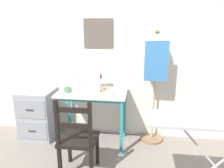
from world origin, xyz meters
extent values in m
plane|color=gray|center=(0.00, 0.00, 0.00)|extent=(14.00, 14.00, 0.00)
cube|color=silver|center=(0.00, 0.61, 1.27)|extent=(10.00, 0.05, 2.55)
cube|color=brown|center=(0.04, 0.58, 1.50)|extent=(0.41, 0.02, 0.40)
cube|color=silver|center=(0.00, 0.27, 0.74)|extent=(0.91, 0.55, 0.02)
cube|color=teal|center=(0.00, 0.04, 0.71)|extent=(0.83, 0.03, 0.04)
cube|color=teal|center=(-0.42, 0.04, 0.37)|extent=(0.04, 0.04, 0.73)
cube|color=teal|center=(0.42, 0.04, 0.37)|extent=(0.04, 0.04, 0.73)
cube|color=teal|center=(-0.42, 0.51, 0.37)|extent=(0.04, 0.04, 0.73)
cube|color=teal|center=(0.42, 0.51, 0.37)|extent=(0.04, 0.04, 0.73)
cube|color=white|center=(-0.05, 0.30, 0.80)|extent=(0.32, 0.18, 0.08)
cube|color=white|center=(0.07, 0.30, 0.96)|extent=(0.09, 0.15, 0.24)
cube|color=white|center=(-0.07, 0.30, 1.04)|extent=(0.28, 0.14, 0.07)
cube|color=white|center=(-0.19, 0.30, 0.92)|extent=(0.04, 0.10, 0.17)
cylinder|color=#B22D2D|center=(0.12, 0.30, 0.96)|extent=(0.02, 0.06, 0.06)
cylinder|color=#99999E|center=(0.07, 0.30, 1.09)|extent=(0.01, 0.01, 0.02)
cylinder|color=#56895B|center=(-0.31, 0.21, 0.79)|extent=(0.11, 0.11, 0.06)
cylinder|color=#2F4B32|center=(-0.31, 0.21, 0.81)|extent=(0.09, 0.09, 0.01)
cube|color=silver|center=(0.33, 0.22, 0.76)|extent=(0.05, 0.09, 0.00)
cube|color=silver|center=(0.34, 0.21, 0.76)|extent=(0.07, 0.07, 0.00)
torus|color=#DB511E|center=(0.30, 0.16, 0.76)|extent=(0.03, 0.03, 0.01)
torus|color=#DB511E|center=(0.30, 0.16, 0.76)|extent=(0.03, 0.03, 0.01)
cylinder|color=orange|center=(0.16, 0.29, 0.78)|extent=(0.03, 0.03, 0.04)
cylinder|color=beige|center=(0.16, 0.29, 0.80)|extent=(0.04, 0.04, 0.00)
cylinder|color=beige|center=(0.16, 0.29, 0.76)|extent=(0.04, 0.04, 0.00)
cube|color=black|center=(-0.02, -0.36, 0.41)|extent=(0.40, 0.38, 0.04)
cube|color=black|center=(-0.19, -0.20, 0.20)|extent=(0.04, 0.04, 0.39)
cube|color=black|center=(0.15, -0.20, 0.20)|extent=(0.04, 0.04, 0.39)
cube|color=black|center=(-0.19, -0.52, 0.20)|extent=(0.04, 0.04, 0.39)
cube|color=black|center=(0.15, -0.52, 0.20)|extent=(0.04, 0.04, 0.39)
cube|color=black|center=(-0.19, -0.52, 0.67)|extent=(0.04, 0.04, 0.48)
cube|color=black|center=(0.15, -0.52, 0.67)|extent=(0.04, 0.04, 0.48)
cube|color=black|center=(-0.02, -0.52, 0.82)|extent=(0.34, 0.02, 0.06)
cube|color=black|center=(-0.02, -0.52, 0.65)|extent=(0.34, 0.02, 0.06)
cube|color=#93999E|center=(-0.83, 0.36, 0.35)|extent=(0.46, 0.45, 0.71)
cube|color=gray|center=(-0.83, 0.13, 0.51)|extent=(0.43, 0.01, 0.26)
cube|color=#333338|center=(-0.83, 0.12, 0.51)|extent=(0.10, 0.01, 0.02)
cube|color=gray|center=(-0.83, 0.13, 0.20)|extent=(0.43, 0.01, 0.26)
cube|color=#333338|center=(-0.83, 0.12, 0.20)|extent=(0.10, 0.01, 0.02)
cylinder|color=#846647|center=(0.82, 0.47, 0.01)|extent=(0.32, 0.32, 0.03)
cylinder|color=#ADA89E|center=(0.82, 0.47, 0.51)|extent=(0.03, 0.03, 0.95)
ellipsoid|color=beige|center=(0.82, 0.47, 1.20)|extent=(0.35, 0.25, 0.61)
sphere|color=brown|center=(0.82, 0.47, 1.52)|extent=(0.06, 0.06, 0.06)
cube|color=teal|center=(0.82, 0.34, 1.17)|extent=(0.30, 0.01, 0.51)
cube|color=#ADB2B7|center=(1.31, -0.67, 0.85)|extent=(1.22, 0.34, 0.02)
cylinder|color=#B7B7BC|center=(1.31, -0.67, 0.42)|extent=(0.75, 0.02, 0.85)
cylinder|color=#B7B7BC|center=(1.31, -0.67, 0.42)|extent=(0.75, 0.02, 0.85)
camera|label=1|loc=(0.62, -2.42, 1.64)|focal=35.00mm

